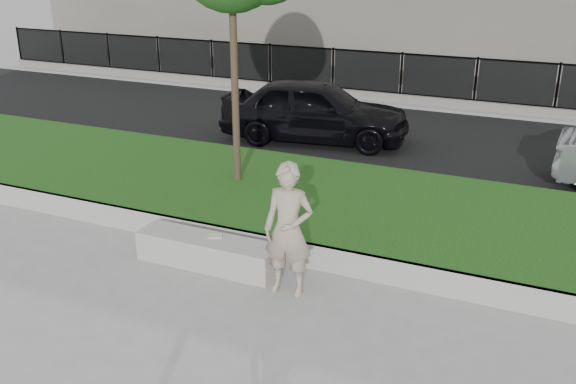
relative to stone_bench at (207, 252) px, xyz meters
The scene contains 10 objects.
ground 0.71m from the stone_bench, 43.63° to the right, with size 90.00×90.00×0.00m, color gray.
grass_bank 2.58m from the stone_bench, 79.05° to the left, with size 34.00×4.00×0.40m, color black.
grass_kerb 0.75m from the stone_bench, 49.45° to the left, with size 34.00×0.08×0.40m, color #A09E96.
street 8.05m from the stone_bench, 86.51° to the left, with size 34.00×7.00×0.04m, color black.
far_pavement 12.54m from the stone_bench, 87.76° to the left, with size 34.00×3.00×0.12m, color gray.
iron_fence 11.55m from the stone_bench, 87.57° to the left, with size 32.00×0.30×1.50m.
stone_bench is the anchor object (origin of this frame).
man 1.63m from the stone_bench, ahead, with size 0.70×0.46×1.91m, color tan.
book 0.27m from the stone_bench, 44.54° to the left, with size 0.21×0.15×0.02m, color beige.
car_dark 6.87m from the stone_bench, 98.27° to the left, with size 1.84×4.57×1.56m, color black.
Camera 1 is at (4.23, -7.02, 4.57)m, focal length 40.00 mm.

